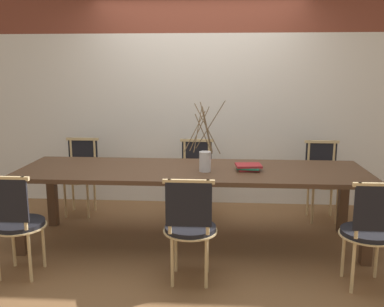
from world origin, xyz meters
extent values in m
plane|color=brown|center=(0.00, 0.00, 0.00)|extent=(16.00, 16.00, 0.00)
cube|color=silver|center=(0.00, 1.33, 1.05)|extent=(12.00, 0.06, 2.10)
cube|color=#4C3321|center=(0.00, 0.00, 0.72)|extent=(3.29, 0.96, 0.04)
cube|color=#4C3321|center=(-1.54, -0.38, 0.35)|extent=(0.09, 0.09, 0.70)
cube|color=#4C3321|center=(1.54, -0.38, 0.35)|extent=(0.09, 0.09, 0.70)
cube|color=#4C3321|center=(-1.54, 0.38, 0.35)|extent=(0.09, 0.09, 0.70)
cube|color=#4C3321|center=(1.54, 0.38, 0.35)|extent=(0.09, 0.09, 0.70)
cylinder|color=black|center=(-1.36, -0.75, 0.44)|extent=(0.41, 0.41, 0.04)
cylinder|color=tan|center=(-1.36, -0.75, 0.42)|extent=(0.43, 0.43, 0.01)
cylinder|color=tan|center=(-1.49, -0.62, 0.21)|extent=(0.03, 0.03, 0.42)
cylinder|color=tan|center=(-1.23, -0.62, 0.21)|extent=(0.03, 0.03, 0.42)
cylinder|color=tan|center=(-1.23, -0.88, 0.21)|extent=(0.03, 0.03, 0.42)
cylinder|color=tan|center=(-1.22, -0.92, 0.67)|extent=(0.03, 0.03, 0.42)
cube|color=black|center=(-1.36, -0.93, 0.69)|extent=(0.35, 0.02, 0.34)
cube|color=tan|center=(-1.36, -0.92, 0.86)|extent=(0.39, 0.03, 0.03)
cylinder|color=black|center=(0.04, -0.75, 0.44)|extent=(0.41, 0.41, 0.04)
cylinder|color=tan|center=(0.04, -0.75, 0.42)|extent=(0.43, 0.43, 0.01)
cylinder|color=tan|center=(-0.09, -0.62, 0.21)|extent=(0.03, 0.03, 0.42)
cylinder|color=tan|center=(0.17, -0.62, 0.21)|extent=(0.03, 0.03, 0.42)
cylinder|color=tan|center=(-0.09, -0.88, 0.21)|extent=(0.03, 0.03, 0.42)
cylinder|color=tan|center=(0.17, -0.88, 0.21)|extent=(0.03, 0.03, 0.42)
cylinder|color=tan|center=(-0.10, -0.92, 0.67)|extent=(0.03, 0.03, 0.42)
cylinder|color=tan|center=(0.18, -0.92, 0.67)|extent=(0.03, 0.03, 0.42)
cube|color=black|center=(0.04, -0.93, 0.69)|extent=(0.35, 0.02, 0.34)
cube|color=tan|center=(0.04, -0.92, 0.86)|extent=(0.39, 0.03, 0.03)
cylinder|color=black|center=(1.41, -0.75, 0.44)|extent=(0.41, 0.41, 0.04)
cylinder|color=tan|center=(1.41, -0.75, 0.42)|extent=(0.43, 0.43, 0.01)
cylinder|color=tan|center=(1.28, -0.62, 0.21)|extent=(0.03, 0.03, 0.42)
cylinder|color=tan|center=(1.54, -0.62, 0.21)|extent=(0.03, 0.03, 0.42)
cylinder|color=tan|center=(1.28, -0.88, 0.21)|extent=(0.03, 0.03, 0.42)
cylinder|color=tan|center=(1.27, -0.92, 0.67)|extent=(0.03, 0.03, 0.42)
cube|color=black|center=(1.41, -0.93, 0.69)|extent=(0.35, 0.02, 0.34)
cube|color=tan|center=(1.41, -0.92, 0.86)|extent=(0.39, 0.03, 0.03)
cylinder|color=black|center=(-1.36, 0.75, 0.44)|extent=(0.41, 0.41, 0.04)
cylinder|color=tan|center=(-1.36, 0.75, 0.42)|extent=(0.43, 0.43, 0.01)
cylinder|color=tan|center=(-1.23, 0.62, 0.21)|extent=(0.03, 0.03, 0.42)
cylinder|color=tan|center=(-1.49, 0.62, 0.21)|extent=(0.03, 0.03, 0.42)
cylinder|color=tan|center=(-1.23, 0.88, 0.21)|extent=(0.03, 0.03, 0.42)
cylinder|color=tan|center=(-1.49, 0.88, 0.21)|extent=(0.03, 0.03, 0.42)
cylinder|color=tan|center=(-1.22, 0.92, 0.67)|extent=(0.03, 0.03, 0.42)
cylinder|color=tan|center=(-1.50, 0.92, 0.67)|extent=(0.03, 0.03, 0.42)
cube|color=black|center=(-1.36, 0.93, 0.69)|extent=(0.35, 0.02, 0.34)
cube|color=tan|center=(-1.36, 0.92, 0.86)|extent=(0.39, 0.03, 0.03)
cylinder|color=black|center=(-0.01, 0.75, 0.44)|extent=(0.41, 0.41, 0.04)
cylinder|color=tan|center=(-0.01, 0.75, 0.42)|extent=(0.43, 0.43, 0.01)
cylinder|color=tan|center=(0.12, 0.62, 0.21)|extent=(0.03, 0.03, 0.42)
cylinder|color=tan|center=(-0.14, 0.62, 0.21)|extent=(0.03, 0.03, 0.42)
cylinder|color=tan|center=(0.12, 0.88, 0.21)|extent=(0.03, 0.03, 0.42)
cylinder|color=tan|center=(-0.14, 0.88, 0.21)|extent=(0.03, 0.03, 0.42)
cylinder|color=tan|center=(0.13, 0.92, 0.67)|extent=(0.03, 0.03, 0.42)
cylinder|color=tan|center=(-0.15, 0.92, 0.67)|extent=(0.03, 0.03, 0.42)
cube|color=black|center=(-0.01, 0.93, 0.69)|extent=(0.35, 0.02, 0.34)
cube|color=tan|center=(-0.01, 0.92, 0.86)|extent=(0.39, 0.03, 0.03)
cylinder|color=black|center=(1.42, 0.75, 0.44)|extent=(0.41, 0.41, 0.04)
cylinder|color=tan|center=(1.42, 0.75, 0.42)|extent=(0.43, 0.43, 0.01)
cylinder|color=tan|center=(1.55, 0.62, 0.21)|extent=(0.03, 0.03, 0.42)
cylinder|color=tan|center=(1.28, 0.62, 0.21)|extent=(0.03, 0.03, 0.42)
cylinder|color=tan|center=(1.55, 0.88, 0.21)|extent=(0.03, 0.03, 0.42)
cylinder|color=tan|center=(1.28, 0.88, 0.21)|extent=(0.03, 0.03, 0.42)
cylinder|color=tan|center=(1.56, 0.92, 0.67)|extent=(0.03, 0.03, 0.42)
cylinder|color=tan|center=(1.27, 0.92, 0.67)|extent=(0.03, 0.03, 0.42)
cube|color=black|center=(1.42, 0.93, 0.69)|extent=(0.35, 0.02, 0.34)
cube|color=tan|center=(1.42, 0.92, 0.86)|extent=(0.39, 0.03, 0.03)
cylinder|color=silver|center=(0.13, -0.08, 0.83)|extent=(0.11, 0.11, 0.18)
cylinder|color=brown|center=(0.12, -0.16, 1.10)|extent=(0.16, 0.03, 0.36)
cylinder|color=brown|center=(0.14, -0.14, 1.16)|extent=(0.11, 0.03, 0.46)
cylinder|color=brown|center=(0.15, -0.20, 1.15)|extent=(0.24, 0.06, 0.46)
cylinder|color=brown|center=(0.17, 0.05, 1.16)|extent=(0.28, 0.09, 0.47)
cylinder|color=brown|center=(0.03, 0.01, 1.10)|extent=(0.19, 0.21, 0.36)
cylinder|color=brown|center=(0.07, 0.00, 1.13)|extent=(0.19, 0.13, 0.41)
cylinder|color=brown|center=(0.15, -0.13, 1.14)|extent=(0.10, 0.05, 0.43)
cylinder|color=brown|center=(0.06, -0.05, 1.12)|extent=(0.07, 0.15, 0.38)
cube|color=maroon|center=(0.53, -0.01, 0.75)|extent=(0.20, 0.19, 0.02)
cube|color=#1E6B4C|center=(0.53, -0.03, 0.77)|extent=(0.23, 0.20, 0.01)
cube|color=maroon|center=(0.53, -0.01, 0.79)|extent=(0.25, 0.21, 0.02)
camera|label=1|loc=(0.27, -3.95, 1.68)|focal=40.00mm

